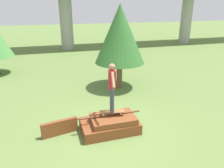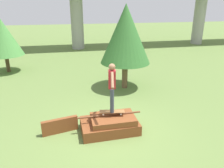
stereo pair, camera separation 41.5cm
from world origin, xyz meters
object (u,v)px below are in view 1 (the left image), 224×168
tree_behind_left (118,33)px  tree_behind_right (120,34)px  skateboard (112,112)px  skater (112,85)px

tree_behind_left → tree_behind_right: 8.31m
skateboard → skater: size_ratio=0.53×
skater → tree_behind_right: size_ratio=0.40×
skater → tree_behind_right: 4.09m
skater → skateboard: bearing=36.9°
tree_behind_right → skateboard: bearing=-111.3°
tree_behind_left → tree_behind_right: (-2.45, -7.89, 0.95)m
skateboard → skater: bearing=-143.1°
tree_behind_left → tree_behind_right: tree_behind_right is taller
skater → tree_behind_left: tree_behind_left is taller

